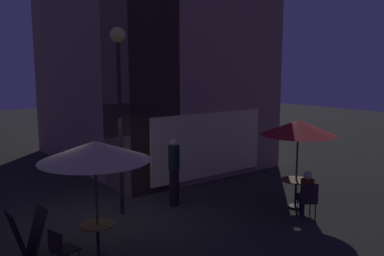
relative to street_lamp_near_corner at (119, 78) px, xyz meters
name	(u,v)px	position (x,y,z in m)	size (l,w,h in m)	color
ground_plane	(103,227)	(-0.81, -0.56, -3.50)	(60.00, 60.00, 0.00)	#2A2A24
cafe_building	(136,46)	(2.65, 3.75, 1.03)	(6.40, 8.74, 9.07)	gray
street_lamp_near_corner	(119,78)	(0.00, 0.00, 0.00)	(0.38, 0.38, 4.73)	black
menu_sandwich_board	(27,234)	(-2.67, -1.14, -2.97)	(0.70, 0.57, 1.02)	#242A21
cafe_table_0	(296,187)	(3.90, -2.47, -2.91)	(0.79, 0.79, 0.78)	black
cafe_table_1	(98,235)	(-1.56, -1.96, -3.01)	(0.66, 0.66, 0.71)	black
patio_umbrella_0	(298,128)	(3.90, -2.47, -1.32)	(1.97, 1.97, 2.39)	black
patio_umbrella_1	(95,151)	(-1.56, -1.96, -1.33)	(2.14, 2.14, 2.37)	black
cafe_chair_0	(308,198)	(3.46, -3.20, -2.95)	(0.56, 0.56, 0.93)	black
cafe_chair_1	(61,247)	(-2.36, -2.13, -2.98)	(0.50, 0.50, 0.85)	black
patron_seated_0	(306,191)	(3.54, -3.07, -2.81)	(0.47, 0.53, 1.21)	black
patron_standing_1	(174,172)	(1.43, -0.30, -2.55)	(0.31, 0.31, 1.85)	black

